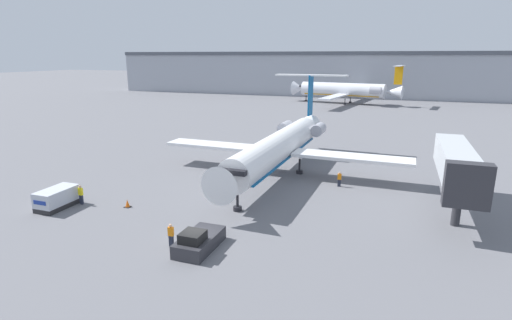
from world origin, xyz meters
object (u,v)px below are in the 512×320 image
at_px(pushback_tug, 199,241).
at_px(worker_on_apron, 81,194).
at_px(airplane_main, 280,145).
at_px(traffic_cone_left, 127,203).
at_px(worker_near_tug, 171,235).
at_px(airplane_parked_far_left, 345,90).
at_px(jet_bridge, 457,165).
at_px(luggage_cart, 57,198).
at_px(worker_by_wing, 339,179).

relative_size(pushback_tug, worker_on_apron, 2.42).
distance_m(airplane_main, traffic_cone_left, 18.60).
height_order(worker_near_tug, worker_on_apron, worker_on_apron).
bearing_deg(airplane_parked_far_left, worker_near_tug, -89.87).
xyz_separation_m(worker_on_apron, jet_bridge, (32.88, 9.57, 3.46)).
bearing_deg(pushback_tug, worker_near_tug, -170.91).
xyz_separation_m(traffic_cone_left, airplane_parked_far_left, (7.83, 91.11, 3.53)).
bearing_deg(worker_on_apron, jet_bridge, 16.23).
xyz_separation_m(pushback_tug, traffic_cone_left, (-10.16, 5.18, -0.27)).
height_order(airplane_main, traffic_cone_left, airplane_main).
relative_size(luggage_cart, traffic_cone_left, 5.15).
relative_size(luggage_cart, jet_bridge, 0.26).
bearing_deg(luggage_cart, worker_near_tug, -12.99).
bearing_deg(traffic_cone_left, worker_on_apron, -170.18).
bearing_deg(worker_by_wing, traffic_cone_left, -144.21).
xyz_separation_m(worker_by_wing, worker_on_apron, (-22.31, -13.56, 0.14)).
bearing_deg(luggage_cart, traffic_cone_left, 20.67).
distance_m(worker_near_tug, airplane_parked_far_left, 96.68).
relative_size(worker_near_tug, jet_bridge, 0.12).
bearing_deg(luggage_cart, worker_by_wing, 32.37).
bearing_deg(jet_bridge, worker_on_apron, -163.77).
xyz_separation_m(worker_near_tug, jet_bridge, (20.23, 14.29, 3.52)).
bearing_deg(jet_bridge, worker_by_wing, 159.32).
xyz_separation_m(worker_near_tug, traffic_cone_left, (-8.04, 5.52, -0.58)).
bearing_deg(worker_by_wing, worker_near_tug, -117.85).
height_order(pushback_tug, jet_bridge, jet_bridge).
xyz_separation_m(luggage_cart, airplane_parked_far_left, (13.85, 93.39, 2.98)).
distance_m(worker_by_wing, traffic_cone_left, 21.83).
bearing_deg(traffic_cone_left, pushback_tug, -26.99).
xyz_separation_m(airplane_main, pushback_tug, (-0.18, -20.32, -2.87)).
bearing_deg(jet_bridge, luggage_cart, -162.15).
xyz_separation_m(worker_on_apron, airplane_parked_far_left, (12.44, 91.91, 2.89)).
bearing_deg(airplane_main, worker_by_wing, -17.87).
distance_m(pushback_tug, traffic_cone_left, 11.41).
xyz_separation_m(airplane_parked_far_left, jet_bridge, (20.44, -82.34, 0.57)).
distance_m(airplane_main, worker_on_apron, 21.99).
bearing_deg(worker_on_apron, worker_by_wing, 31.29).
xyz_separation_m(pushback_tug, jet_bridge, (18.11, 13.95, 3.83)).
relative_size(traffic_cone_left, jet_bridge, 0.05).
xyz_separation_m(pushback_tug, worker_on_apron, (-14.78, 4.38, 0.37)).
bearing_deg(luggage_cart, airplane_main, 46.78).
distance_m(luggage_cart, traffic_cone_left, 6.46).
bearing_deg(jet_bridge, airplane_parked_far_left, 103.94).
relative_size(luggage_cart, worker_near_tug, 2.15).
bearing_deg(worker_near_tug, luggage_cart, 167.01).
bearing_deg(airplane_parked_far_left, pushback_tug, -88.61).
height_order(pushback_tug, traffic_cone_left, pushback_tug).
relative_size(airplane_main, worker_by_wing, 19.26).
bearing_deg(pushback_tug, airplane_parked_far_left, 91.39).
bearing_deg(worker_by_wing, airplane_main, 162.13).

